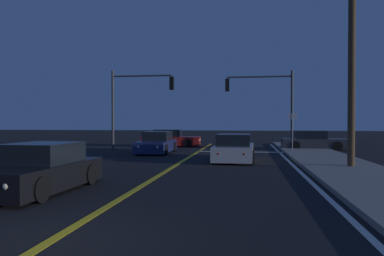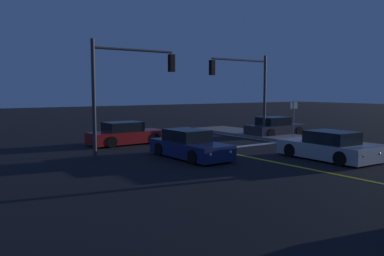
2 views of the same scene
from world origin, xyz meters
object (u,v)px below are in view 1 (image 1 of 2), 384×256
Objects in this scene: car_mid_block_charcoal at (313,141)px; utility_pole_right at (352,29)px; car_side_waiting_navy at (157,144)px; traffic_signal_far_left at (135,96)px; car_parked_curb_black at (40,170)px; car_far_approaching_red at (170,139)px; traffic_signal_near_right at (266,96)px; street_sign_corner at (292,126)px; car_lead_oncoming_silver at (234,149)px.

utility_pole_right is (-0.41, -11.03, 5.10)m from car_mid_block_charcoal.
traffic_signal_far_left is (-2.13, 2.35, 3.17)m from car_side_waiting_navy.
car_far_approaching_red is (-0.28, 19.18, 0.00)m from car_parked_curb_black.
car_parked_curb_black and car_side_waiting_navy have the same top height.
car_mid_block_charcoal is 4.55m from traffic_signal_near_right.
street_sign_corner is (1.45, -2.80, -2.04)m from traffic_signal_near_right.
car_far_approaching_red is at bearing 128.20° from utility_pole_right.
car_parked_curb_black is at bearing -82.64° from traffic_signal_far_left.
utility_pole_right is at bearing 104.99° from traffic_signal_near_right.
car_parked_curb_black and car_far_approaching_red have the same top height.
car_parked_curb_black is 0.40× the size of utility_pole_right.
car_parked_curb_black and car_lead_oncoming_silver have the same top height.
traffic_signal_far_left reaches higher than traffic_signal_near_right.
traffic_signal_near_right is (-3.25, -0.40, 3.16)m from car_mid_block_charcoal.
traffic_signal_far_left is 0.51× the size of utility_pole_right.
car_far_approaching_red is at bearing -99.27° from car_mid_block_charcoal.
car_side_waiting_navy is 4.48m from traffic_signal_far_left.
car_side_waiting_navy is (0.14, 13.08, 0.00)m from car_parked_curb_black.
car_parked_curb_black is 0.79× the size of traffic_signal_near_right.
utility_pole_right is (11.93, -9.23, 1.94)m from traffic_signal_far_left.
traffic_signal_near_right is at bearing 77.24° from car_lead_oncoming_silver.
car_far_approaching_red is 1.01× the size of car_side_waiting_navy.
traffic_signal_far_left reaches higher than car_far_approaching_red.
utility_pole_right reaches higher than car_far_approaching_red.
car_side_waiting_navy and car_lead_oncoming_silver have the same top height.
car_far_approaching_red is 8.36m from traffic_signal_near_right.
car_far_approaching_red and car_lead_oncoming_silver have the same top height.
car_mid_block_charcoal is 12.87m from traffic_signal_far_left.
utility_pole_right is at bearing -146.19° from car_parked_curb_black.
traffic_signal_near_right is at bearing 104.99° from utility_pole_right.
street_sign_corner reaches higher than car_far_approaching_red.
utility_pole_right is 8.90m from street_sign_corner.
traffic_signal_far_left is (-12.34, -1.80, 3.17)m from car_mid_block_charcoal.
traffic_signal_far_left is at bearing 142.28° from utility_pole_right.
utility_pole_right reaches higher than traffic_signal_far_left.
traffic_signal_far_left is (-1.99, 15.43, 3.17)m from car_parked_curb_black.
traffic_signal_far_left reaches higher than car_side_waiting_navy.
street_sign_corner is at bearing -28.28° from car_mid_block_charcoal.
car_lead_oncoming_silver is at bearing 139.63° from car_side_waiting_navy.
utility_pole_right is at bearing -79.86° from street_sign_corner.
car_parked_curb_black is 18.53m from traffic_signal_near_right.
car_lead_oncoming_silver is 0.83× the size of traffic_signal_near_right.
utility_pole_right reaches higher than car_mid_block_charcoal.
car_lead_oncoming_silver is 0.83× the size of traffic_signal_far_left.
car_mid_block_charcoal is 11.02m from car_side_waiting_navy.
car_mid_block_charcoal is 3.84m from street_sign_corner.
car_parked_curb_black is at bearing -29.82° from car_mid_block_charcoal.
car_parked_curb_black is 10.38m from car_lead_oncoming_silver.
car_mid_block_charcoal is 0.41× the size of utility_pole_right.
street_sign_corner is at bearing 117.33° from traffic_signal_near_right.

